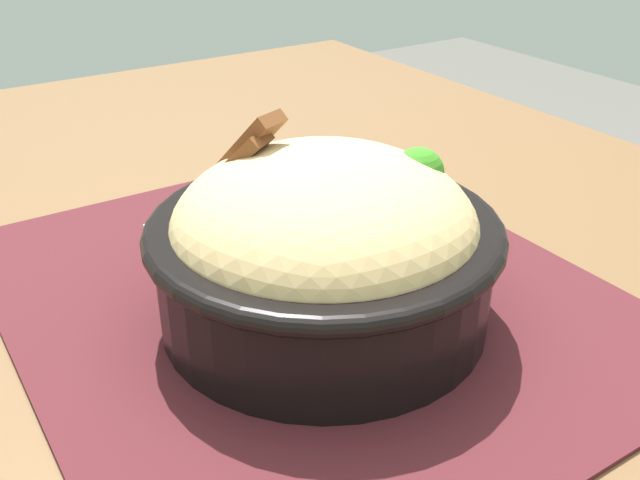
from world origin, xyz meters
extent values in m
cube|color=brown|center=(0.00, 0.00, 0.73)|extent=(1.23, 0.88, 0.04)
cylinder|color=brown|center=(0.56, -0.38, 0.36)|extent=(0.04, 0.04, 0.71)
cube|color=#47191E|center=(0.03, -0.02, 0.75)|extent=(0.41, 0.35, 0.00)
cylinder|color=black|center=(0.00, -0.02, 0.79)|extent=(0.19, 0.19, 0.07)
torus|color=black|center=(0.00, -0.02, 0.82)|extent=(0.21, 0.21, 0.01)
ellipsoid|color=tan|center=(0.00, -0.02, 0.82)|extent=(0.24, 0.24, 0.09)
sphere|color=#347F1E|center=(-0.01, -0.08, 0.84)|extent=(0.03, 0.03, 0.03)
cylinder|color=orange|center=(0.01, 0.02, 0.84)|extent=(0.04, 0.02, 0.01)
cube|color=brown|center=(0.05, 0.00, 0.85)|extent=(0.05, 0.04, 0.05)
cube|color=brown|center=(0.05, 0.01, 0.85)|extent=(0.04, 0.04, 0.04)
cube|color=#BABABA|center=(0.14, -0.06, 0.76)|extent=(0.02, 0.07, 0.00)
cube|color=#BABABA|center=(0.15, -0.02, 0.76)|extent=(0.01, 0.01, 0.00)
cube|color=#BABABA|center=(0.15, 0.00, 0.76)|extent=(0.03, 0.03, 0.00)
cube|color=#BABABA|center=(0.17, 0.02, 0.76)|extent=(0.01, 0.02, 0.00)
cube|color=#BABABA|center=(0.16, 0.02, 0.76)|extent=(0.01, 0.02, 0.00)
cube|color=#BABABA|center=(0.15, 0.02, 0.76)|extent=(0.01, 0.02, 0.00)
cube|color=#BABABA|center=(0.15, 0.02, 0.76)|extent=(0.01, 0.02, 0.00)
camera|label=1|loc=(-0.31, 0.18, 1.00)|focal=40.78mm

